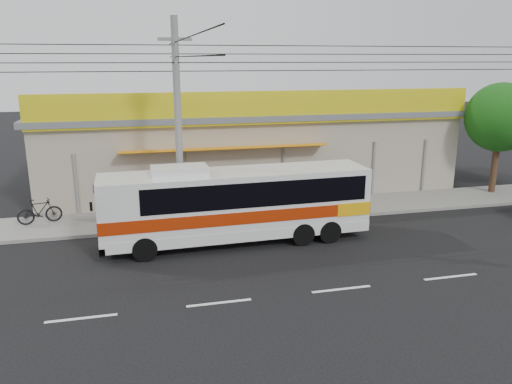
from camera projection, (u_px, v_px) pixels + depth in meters
ground at (315, 260)px, 18.45m from camera, size 120.00×120.00×0.00m
sidewalk at (272, 211)px, 24.07m from camera, size 30.00×3.20×0.15m
lane_markings at (341, 289)px, 16.10m from camera, size 50.00×0.12×0.01m
storefront_building at (247, 147)px, 28.69m from camera, size 22.60×9.20×5.70m
coach_bus at (241, 201)px, 19.82m from camera, size 10.65×2.52×3.26m
motorbike_red at (203, 211)px, 22.05m from camera, size 2.01×0.74×1.05m
motorbike_dark at (40, 211)px, 21.95m from camera, size 1.94×0.92×1.12m
utility_pole at (176, 57)px, 19.50m from camera, size 34.00×14.00×8.82m
tree_far at (503, 120)px, 26.31m from camera, size 3.63×3.63×6.03m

